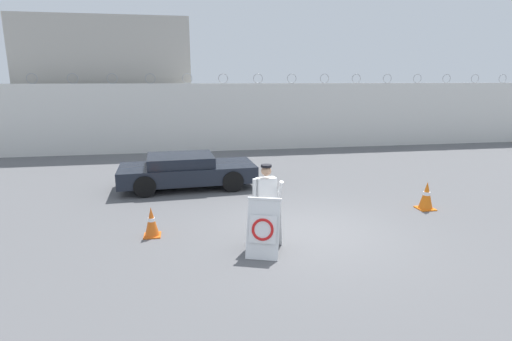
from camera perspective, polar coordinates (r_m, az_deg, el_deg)
ground_plane at (r=9.28m, az=7.77°, el=-8.85°), size 90.00×90.00×0.00m
perimeter_wall at (r=19.61m, az=-2.15°, el=7.65°), size 36.00×0.30×3.68m
building_block at (r=23.38m, az=-19.65°, el=11.60°), size 8.18×5.49×6.35m
barricade_sign at (r=8.02m, az=1.17°, el=-7.94°), size 0.89×1.01×1.15m
security_guard at (r=8.48m, az=1.45°, el=-4.17°), size 0.64×0.37×1.69m
traffic_cone_near at (r=9.21m, az=-14.70°, el=-7.12°), size 0.37×0.37×0.68m
traffic_cone_mid at (r=11.65m, az=23.17°, el=-3.32°), size 0.44×0.44×0.76m
parked_car_front_coupe at (r=13.00m, az=-9.92°, el=0.01°), size 4.35×2.08×1.07m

